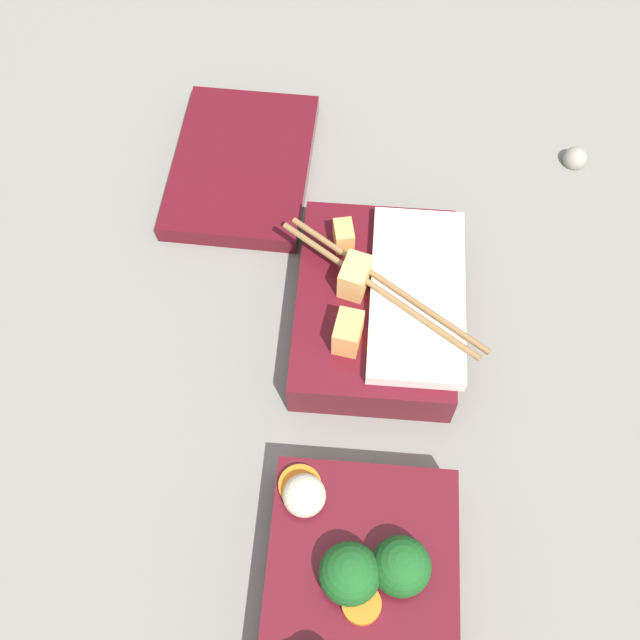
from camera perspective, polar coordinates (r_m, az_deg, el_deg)
ground_plane at (r=0.59m, az=3.66°, el=-8.52°), size 3.00×3.00×0.00m
bento_tray_vegetable at (r=0.53m, az=2.52°, el=-20.95°), size 0.18×0.13×0.07m
bento_tray_rice at (r=0.61m, az=4.95°, el=1.16°), size 0.18×0.16×0.07m
bento_lid at (r=0.72m, az=-5.95°, el=11.63°), size 0.18×0.13×0.02m
pebble_0 at (r=0.77m, az=18.84°, el=11.56°), size 0.02×0.02×0.02m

